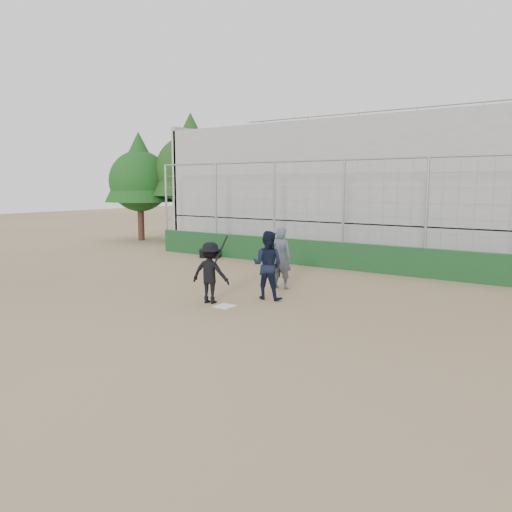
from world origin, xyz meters
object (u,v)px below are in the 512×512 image
Objects in this scene: catcher_crouched at (268,277)px; umpire at (281,261)px; batter_at_plate at (210,273)px; equipment_bag at (210,254)px.

catcher_crouched is 0.75× the size of umpire.
batter_at_plate is 2.69m from umpire.
catcher_crouched is 1.51m from umpire.
batter_at_plate is 1.58m from catcher_crouched.
umpire is 1.90× the size of equipment_bag.
batter_at_plate is 1.42× the size of catcher_crouched.
umpire is (0.56, 2.63, 0.03)m from batter_at_plate.
batter_at_plate is 2.02× the size of equipment_bag.
equipment_bag is at bearing -35.97° from umpire.
batter_at_plate is at bearing -49.84° from equipment_bag.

